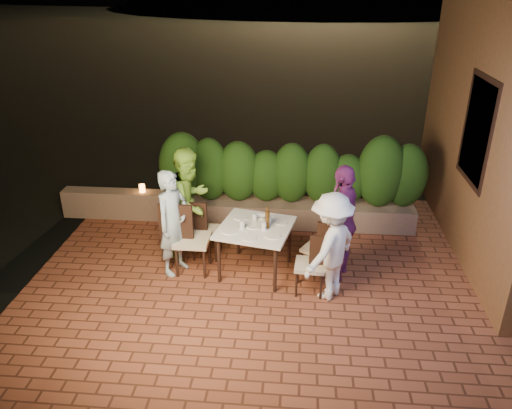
# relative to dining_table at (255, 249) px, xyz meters

# --- Properties ---
(ground) EXTENTS (400.00, 400.00, 0.00)m
(ground) POSITION_rel_dining_table_xyz_m (0.29, -0.69, -0.40)
(ground) COLOR black
(ground) RESTS_ON ground
(terrace_floor) EXTENTS (7.00, 6.00, 0.15)m
(terrace_floor) POSITION_rel_dining_table_xyz_m (0.29, -0.19, -0.45)
(terrace_floor) COLOR brown
(terrace_floor) RESTS_ON ground
(window_pane) EXTENTS (0.08, 1.00, 1.40)m
(window_pane) POSITION_rel_dining_table_xyz_m (3.11, 0.81, 1.62)
(window_pane) COLOR black
(window_pane) RESTS_ON building_wall
(window_frame) EXTENTS (0.06, 1.15, 1.55)m
(window_frame) POSITION_rel_dining_table_xyz_m (3.10, 0.81, 1.62)
(window_frame) COLOR black
(window_frame) RESTS_ON building_wall
(planter) EXTENTS (4.20, 0.55, 0.40)m
(planter) POSITION_rel_dining_table_xyz_m (0.49, 1.61, -0.17)
(planter) COLOR #7B614E
(planter) RESTS_ON ground
(hedge) EXTENTS (4.00, 0.70, 1.10)m
(hedge) POSITION_rel_dining_table_xyz_m (0.49, 1.61, 0.57)
(hedge) COLOR #1F4312
(hedge) RESTS_ON planter
(parapet) EXTENTS (2.20, 0.30, 0.50)m
(parapet) POSITION_rel_dining_table_xyz_m (-2.51, 1.61, -0.12)
(parapet) COLOR #7B614E
(parapet) RESTS_ON ground
(hill) EXTENTS (52.00, 40.00, 22.00)m
(hill) POSITION_rel_dining_table_xyz_m (2.29, 59.31, -4.38)
(hill) COLOR black
(hill) RESTS_ON ground
(dining_table) EXTENTS (1.18, 1.18, 0.75)m
(dining_table) POSITION_rel_dining_table_xyz_m (0.00, 0.00, 0.00)
(dining_table) COLOR white
(dining_table) RESTS_ON ground
(plate_nw) EXTENTS (0.23, 0.23, 0.01)m
(plate_nw) POSITION_rel_dining_table_xyz_m (-0.35, -0.17, 0.38)
(plate_nw) COLOR white
(plate_nw) RESTS_ON dining_table
(plate_sw) EXTENTS (0.22, 0.22, 0.01)m
(plate_sw) POSITION_rel_dining_table_xyz_m (-0.24, 0.27, 0.38)
(plate_sw) COLOR white
(plate_sw) RESTS_ON dining_table
(plate_ne) EXTENTS (0.23, 0.23, 0.01)m
(plate_ne) POSITION_rel_dining_table_xyz_m (0.26, -0.25, 0.38)
(plate_ne) COLOR white
(plate_ne) RESTS_ON dining_table
(plate_se) EXTENTS (0.19, 0.19, 0.01)m
(plate_se) POSITION_rel_dining_table_xyz_m (0.36, 0.16, 0.38)
(plate_se) COLOR white
(plate_se) RESTS_ON dining_table
(plate_centre) EXTENTS (0.23, 0.23, 0.01)m
(plate_centre) POSITION_rel_dining_table_xyz_m (-0.02, 0.01, 0.38)
(plate_centre) COLOR white
(plate_centre) RESTS_ON dining_table
(plate_front) EXTENTS (0.21, 0.21, 0.01)m
(plate_front) POSITION_rel_dining_table_xyz_m (-0.05, -0.35, 0.38)
(plate_front) COLOR white
(plate_front) RESTS_ON dining_table
(glass_nw) EXTENTS (0.07, 0.07, 0.12)m
(glass_nw) POSITION_rel_dining_table_xyz_m (-0.18, -0.08, 0.44)
(glass_nw) COLOR silver
(glass_nw) RESTS_ON dining_table
(glass_sw) EXTENTS (0.07, 0.07, 0.11)m
(glass_sw) POSITION_rel_dining_table_xyz_m (-0.03, 0.17, 0.43)
(glass_sw) COLOR silver
(glass_sw) RESTS_ON dining_table
(glass_ne) EXTENTS (0.07, 0.07, 0.12)m
(glass_ne) POSITION_rel_dining_table_xyz_m (0.13, -0.10, 0.44)
(glass_ne) COLOR silver
(glass_ne) RESTS_ON dining_table
(glass_se) EXTENTS (0.07, 0.07, 0.12)m
(glass_se) POSITION_rel_dining_table_xyz_m (0.19, 0.11, 0.44)
(glass_se) COLOR silver
(glass_se) RESTS_ON dining_table
(beer_bottle) EXTENTS (0.06, 0.06, 0.33)m
(beer_bottle) POSITION_rel_dining_table_xyz_m (0.17, -0.02, 0.54)
(beer_bottle) COLOR #48280C
(beer_bottle) RESTS_ON dining_table
(bowl) EXTENTS (0.17, 0.17, 0.04)m
(bowl) POSITION_rel_dining_table_xyz_m (0.05, 0.27, 0.39)
(bowl) COLOR white
(bowl) RESTS_ON dining_table
(chair_left_front) EXTENTS (0.49, 0.49, 1.06)m
(chair_left_front) POSITION_rel_dining_table_xyz_m (-0.92, -0.04, 0.16)
(chair_left_front) COLOR black
(chair_left_front) RESTS_ON ground
(chair_left_back) EXTENTS (0.43, 0.43, 0.90)m
(chair_left_back) POSITION_rel_dining_table_xyz_m (-0.79, 0.39, 0.08)
(chair_left_back) COLOR black
(chair_left_back) RESTS_ON ground
(chair_right_front) EXTENTS (0.43, 0.43, 0.88)m
(chair_right_front) POSITION_rel_dining_table_xyz_m (0.79, -0.43, 0.06)
(chair_right_front) COLOR black
(chair_right_front) RESTS_ON ground
(chair_right_back) EXTENTS (0.53, 0.53, 0.84)m
(chair_right_back) POSITION_rel_dining_table_xyz_m (0.90, 0.06, 0.04)
(chair_right_back) COLOR black
(chair_right_back) RESTS_ON ground
(diner_blue) EXTENTS (0.60, 0.69, 1.58)m
(diner_blue) POSITION_rel_dining_table_xyz_m (-1.17, -0.07, 0.42)
(diner_blue) COLOR #9EBBCB
(diner_blue) RESTS_ON ground
(diner_green) EXTENTS (0.94, 1.03, 1.72)m
(diner_green) POSITION_rel_dining_table_xyz_m (-1.05, 0.51, 0.48)
(diner_green) COLOR #9CDE45
(diner_green) RESTS_ON ground
(diner_white) EXTENTS (1.03, 1.12, 1.51)m
(diner_white) POSITION_rel_dining_table_xyz_m (1.04, -0.50, 0.38)
(diner_white) COLOR white
(diner_white) RESTS_ON ground
(diner_purple) EXTENTS (0.75, 1.09, 1.71)m
(diner_purple) POSITION_rel_dining_table_xyz_m (1.22, 0.03, 0.48)
(diner_purple) COLOR #752768
(diner_purple) RESTS_ON ground
(parapet_lamp) EXTENTS (0.10, 0.10, 0.14)m
(parapet_lamp) POSITION_rel_dining_table_xyz_m (-2.16, 1.61, 0.20)
(parapet_lamp) COLOR orange
(parapet_lamp) RESTS_ON parapet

